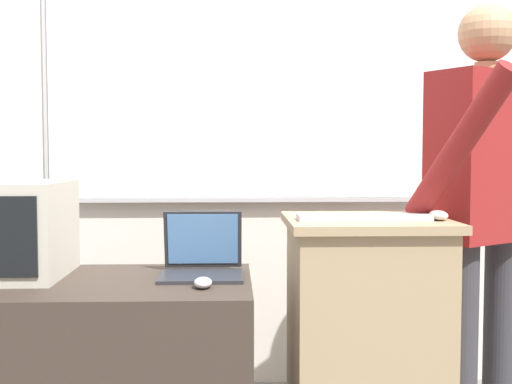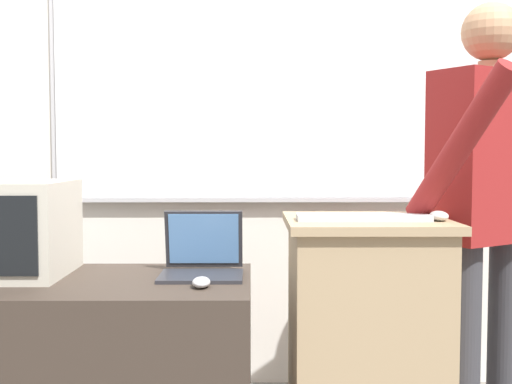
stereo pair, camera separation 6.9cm
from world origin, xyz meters
name	(u,v)px [view 1 (the left image)]	position (x,y,z in m)	size (l,w,h in m)	color
back_wall	(270,105)	(0.00, 1.40, 1.42)	(6.40, 0.17, 2.83)	silver
lectern_podium	(364,349)	(0.28, 0.36, 0.48)	(0.56, 0.53, 0.95)	tan
side_desk	(100,384)	(-0.65, 0.35, 0.37)	(1.06, 0.65, 0.73)	#382D26
person_presenter	(485,196)	(0.77, 0.53, 1.01)	(0.61, 0.73, 1.73)	#333338
laptop	(202,257)	(-0.30, 0.45, 0.80)	(0.29, 0.28, 0.23)	#28282D
wireless_keyboard	(363,217)	(0.26, 0.30, 0.96)	(0.45, 0.12, 0.02)	silver
computer_mouse_by_laptop	(203,283)	(-0.28, 0.22, 0.75)	(0.06, 0.10, 0.03)	#BCBCC1
computer_mouse_by_keyboard	(438,215)	(0.51, 0.28, 0.96)	(0.06, 0.10, 0.03)	silver
crt_monitor	(13,229)	(-0.97, 0.44, 0.90)	(0.37, 0.44, 0.34)	#BCB7A8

